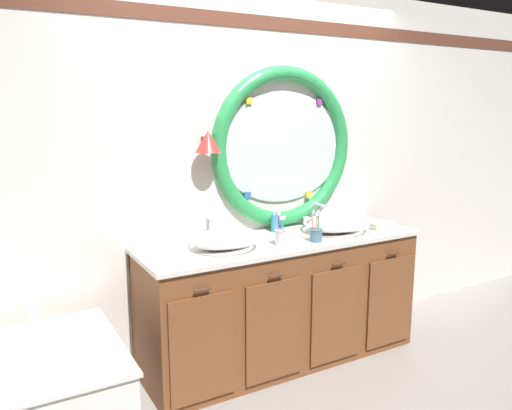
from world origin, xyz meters
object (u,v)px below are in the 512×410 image
Objects in this scene: toothbrush_holder_left at (281,236)px; folded_hand_towel at (380,225)px; sink_basin_right at (336,224)px; toothbrush_holder_right at (316,234)px; sink_basin_left at (224,239)px; soap_dispenser at (275,222)px.

toothbrush_holder_left reaches higher than folded_hand_towel.
toothbrush_holder_right is at bearing -152.75° from sink_basin_right.
sink_basin_left reaches higher than folded_hand_towel.
folded_hand_towel is at bearing -3.68° from sink_basin_left.
sink_basin_left is at bearing 166.00° from toothbrush_holder_right.
sink_basin_left is 0.89m from sink_basin_right.
toothbrush_holder_right is at bearing -14.00° from sink_basin_left.
soap_dispenser is 0.79m from folded_hand_towel.
sink_basin_right is at bearing -27.64° from soap_dispenser.
sink_basin_right is (0.89, 0.00, -0.00)m from sink_basin_left.
toothbrush_holder_left is (-0.54, -0.11, 0.00)m from sink_basin_right.
sink_basin_right is 2.24× the size of toothbrush_holder_right.
soap_dispenser is at bearing 152.36° from sink_basin_right.
toothbrush_holder_right is (0.25, -0.04, -0.01)m from toothbrush_holder_left.
toothbrush_holder_left is 0.25m from toothbrush_holder_right.
soap_dispenser is at bearing 64.16° from toothbrush_holder_left.
sink_basin_left is at bearing 176.32° from folded_hand_towel.
folded_hand_towel is at bearing 2.26° from toothbrush_holder_left.
toothbrush_holder_left reaches higher than soap_dispenser.
toothbrush_holder_right is (0.60, -0.15, -0.01)m from sink_basin_left.
toothbrush_holder_left is 1.38× the size of soap_dispenser.
soap_dispenser is (-0.10, 0.35, 0.02)m from toothbrush_holder_right.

